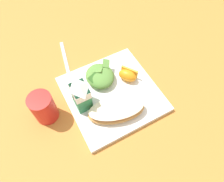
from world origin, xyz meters
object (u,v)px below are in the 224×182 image
object	(u,v)px
white_plate	(112,94)
green_salad_pile	(100,76)
cheesy_pizza_bread	(116,110)
orange_wedge_front	(128,75)
drinking_red_cup	(44,108)
milk_carton	(81,94)
metal_fork	(66,64)

from	to	relation	value
white_plate	green_salad_pile	world-z (taller)	green_salad_pile
cheesy_pizza_bread	orange_wedge_front	xyz separation A→B (m)	(0.09, -0.09, 0.00)
orange_wedge_front	drinking_red_cup	xyz separation A→B (m)	(0.01, 0.28, 0.01)
cheesy_pizza_bread	milk_carton	world-z (taller)	milk_carton
green_salad_pile	drinking_red_cup	world-z (taller)	drinking_red_cup
milk_carton	orange_wedge_front	bearing A→B (deg)	-84.37
green_salad_pile	metal_fork	bearing A→B (deg)	29.86
green_salad_pile	orange_wedge_front	size ratio (longest dim) A/B	1.43
milk_carton	metal_fork	world-z (taller)	milk_carton
cheesy_pizza_bread	milk_carton	xyz separation A→B (m)	(0.08, 0.08, 0.04)
drinking_red_cup	green_salad_pile	bearing A→B (deg)	-80.68
milk_carton	orange_wedge_front	xyz separation A→B (m)	(0.02, -0.17, -0.04)
orange_wedge_front	drinking_red_cup	size ratio (longest dim) A/B	0.70
milk_carton	drinking_red_cup	xyz separation A→B (m)	(0.02, 0.11, -0.03)
white_plate	drinking_red_cup	world-z (taller)	drinking_red_cup
milk_carton	orange_wedge_front	world-z (taller)	milk_carton
orange_wedge_front	drinking_red_cup	distance (m)	0.28
white_plate	drinking_red_cup	bearing A→B (deg)	81.42
milk_carton	white_plate	bearing A→B (deg)	-94.03
white_plate	cheesy_pizza_bread	bearing A→B (deg)	161.80
milk_carton	metal_fork	xyz separation A→B (m)	(0.18, -0.02, -0.07)
orange_wedge_front	cheesy_pizza_bread	bearing A→B (deg)	134.73
cheesy_pizza_bread	drinking_red_cup	distance (m)	0.21
green_salad_pile	milk_carton	world-z (taller)	milk_carton
white_plate	cheesy_pizza_bread	distance (m)	0.08
white_plate	milk_carton	xyz separation A→B (m)	(0.01, 0.10, 0.07)
cheesy_pizza_bread	metal_fork	distance (m)	0.27
orange_wedge_front	metal_fork	world-z (taller)	orange_wedge_front
milk_carton	metal_fork	size ratio (longest dim) A/B	0.59
green_salad_pile	drinking_red_cup	bearing A→B (deg)	99.32
white_plate	orange_wedge_front	size ratio (longest dim) A/B	4.01
cheesy_pizza_bread	drinking_red_cup	xyz separation A→B (m)	(0.10, 0.18, 0.02)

